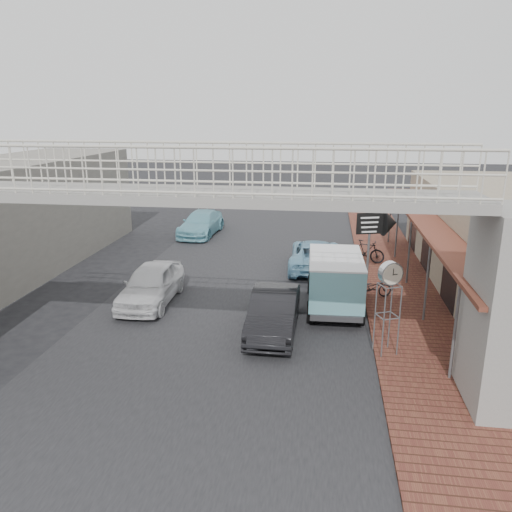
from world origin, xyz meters
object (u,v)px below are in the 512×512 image
(angkot_curb, at_px, (315,255))
(angkot_van, at_px, (335,275))
(motorcycle_near, at_px, (373,288))
(arrow_sign, at_px, (387,224))
(angkot_far, at_px, (201,223))
(street_clock, at_px, (390,278))
(dark_sedan, at_px, (274,312))
(white_hatchback, at_px, (151,284))
(motorcycle_far, at_px, (366,251))

(angkot_curb, height_order, angkot_van, angkot_van)
(angkot_van, relative_size, motorcycle_near, 2.81)
(angkot_curb, bearing_deg, arrow_sign, 153.39)
(angkot_van, xyz_separation_m, motorcycle_near, (1.50, 1.13, -0.83))
(angkot_far, xyz_separation_m, motorcycle_near, (9.30, -9.67, -0.18))
(angkot_curb, distance_m, angkot_van, 5.06)
(angkot_curb, height_order, angkot_far, angkot_far)
(angkot_curb, height_order, street_clock, street_clock)
(dark_sedan, bearing_deg, motorcycle_near, 44.66)
(street_clock, bearing_deg, white_hatchback, 135.56)
(dark_sedan, distance_m, angkot_van, 3.14)
(white_hatchback, height_order, dark_sedan, white_hatchback)
(angkot_far, bearing_deg, white_hatchback, -82.67)
(motorcycle_near, xyz_separation_m, street_clock, (0.00, -4.69, 1.97))
(dark_sedan, bearing_deg, angkot_far, 113.81)
(arrow_sign, bearing_deg, white_hatchback, -174.56)
(dark_sedan, bearing_deg, white_hatchback, 158.12)
(dark_sedan, distance_m, motorcycle_far, 9.06)
(white_hatchback, xyz_separation_m, motorcycle_near, (8.46, 1.47, -0.24))
(motorcycle_far, bearing_deg, motorcycle_near, -161.58)
(angkot_van, xyz_separation_m, motorcycle_far, (1.56, 6.00, -0.69))
(white_hatchback, relative_size, dark_sedan, 1.02)
(white_hatchback, bearing_deg, arrow_sign, 21.30)
(dark_sedan, height_order, street_clock, street_clock)
(angkot_far, bearing_deg, angkot_curb, -37.14)
(angkot_far, relative_size, arrow_sign, 1.54)
(angkot_far, bearing_deg, motorcycle_near, -43.10)
(angkot_curb, relative_size, motorcycle_near, 3.16)
(dark_sedan, xyz_separation_m, angkot_far, (-5.79, 13.14, -0.02))
(angkot_curb, xyz_separation_m, arrow_sign, (3.01, -1.50, 1.90))
(white_hatchback, bearing_deg, angkot_van, 1.59)
(motorcycle_near, distance_m, arrow_sign, 3.17)
(angkot_curb, bearing_deg, street_clock, 105.29)
(street_clock, bearing_deg, angkot_van, 89.21)
(angkot_far, relative_size, motorcycle_far, 2.62)
(dark_sedan, bearing_deg, angkot_van, 49.24)
(angkot_van, bearing_deg, white_hatchback, -178.89)
(angkot_far, xyz_separation_m, motorcycle_far, (9.36, -4.81, -0.04))
(white_hatchback, distance_m, motorcycle_far, 10.62)
(white_hatchback, relative_size, motorcycle_near, 2.84)
(angkot_van, distance_m, motorcycle_near, 2.05)
(white_hatchback, xyz_separation_m, angkot_van, (6.96, 0.34, 0.59))
(white_hatchback, distance_m, angkot_van, 7.00)
(motorcycle_far, distance_m, street_clock, 9.72)
(white_hatchback, xyz_separation_m, street_clock, (8.46, -3.21, 1.72))
(white_hatchback, relative_size, angkot_curb, 0.90)
(motorcycle_far, bearing_deg, dark_sedan, 175.97)
(white_hatchback, relative_size, motorcycle_far, 2.42)
(dark_sedan, distance_m, angkot_curb, 7.36)
(angkot_van, bearing_deg, angkot_far, 124.15)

